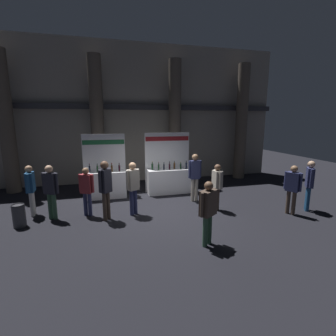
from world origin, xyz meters
The scene contains 15 objects.
ground_plane centered at (0.00, 0.00, 0.00)m, with size 29.02×29.02×0.00m, color black.
hall_colonnade centered at (0.00, 4.31, 3.21)m, with size 14.51×1.22×6.60m.
exhibitor_booth_0 centered at (-1.56, 1.96, 0.63)m, with size 1.65×0.71×2.49m.
exhibitor_booth_1 centered at (1.04, 1.94, 0.63)m, with size 1.91×0.66×2.51m.
trash_bin centered at (-4.01, -0.24, 0.33)m, with size 0.35×0.35×0.67m.
visitor_0 centered at (2.08, -0.44, 0.94)m, with size 0.27×0.49×1.59m.
visitor_1 centered at (1.69, 0.63, 1.06)m, with size 0.50×0.24×1.81m.
visitor_2 centered at (-2.14, 0.14, 0.92)m, with size 0.47×0.36×1.58m.
visitor_3 centered at (-3.18, 0.11, 1.01)m, with size 0.50×0.37×1.71m.
visitor_4 centered at (-0.70, -0.14, 1.03)m, with size 0.46×0.36×1.73m.
visitor_5 centered at (-3.86, 0.61, 0.97)m, with size 0.22×0.57×1.64m.
visitor_6 centered at (5.05, -1.26, 1.02)m, with size 0.39×0.48×1.71m.
visitor_7 centered at (0.81, -2.59, 0.97)m, with size 0.52×0.45×1.62m.
visitor_8 centered at (-1.56, -0.37, 1.11)m, with size 0.40×0.40×1.85m.
visitor_9 centered at (4.27, -1.39, 0.96)m, with size 0.40×0.49×1.62m.
Camera 1 is at (-1.51, -7.73, 3.04)m, focal length 26.13 mm.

